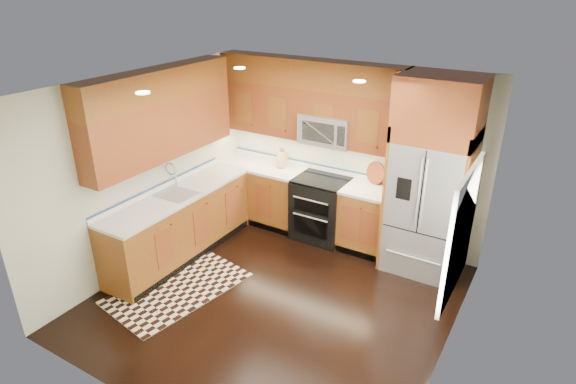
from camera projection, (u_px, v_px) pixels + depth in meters
The scene contains 16 objects.
ground at pixel (276, 299), 5.92m from camera, with size 4.00×4.00×0.00m, color black.
wall_back at pixel (348, 152), 6.95m from camera, with size 4.00×0.02×2.60m, color silver.
wall_left at pixel (146, 170), 6.32m from camera, with size 0.02×4.00×2.60m, color silver.
wall_right at pixel (457, 252), 4.45m from camera, with size 0.02×4.00×2.60m, color silver.
window at pixel (461, 233), 4.58m from camera, with size 0.04×1.10×1.30m.
base_cabinets at pixel (237, 215), 7.02m from camera, with size 2.85×3.00×0.90m.
countertop at pixel (248, 184), 6.85m from camera, with size 2.86×3.01×0.04m.
upper_cabinets at pixel (245, 106), 6.48m from camera, with size 2.85×3.00×1.15m.
range at pixel (321, 209), 7.15m from camera, with size 0.76×0.67×0.95m.
microwave at pixel (327, 129), 6.76m from camera, with size 0.76×0.40×0.42m.
refrigerator at pixel (431, 178), 6.05m from camera, with size 0.98×0.75×2.60m.
sink_faucet at pixel (175, 189), 6.50m from camera, with size 0.54×0.44×0.37m.
rug at pixel (178, 288), 6.11m from camera, with size 1.01×1.69×0.01m, color black.
knife_block at pixel (282, 159), 7.37m from camera, with size 0.12×0.16×0.30m.
utensil_crock at pixel (391, 180), 6.60m from camera, with size 0.15×0.15×0.38m.
cutting_board at pixel (375, 182), 6.83m from camera, with size 0.32×0.32×0.02m, color brown.
Camera 1 is at (2.62, -4.09, 3.64)m, focal length 30.00 mm.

